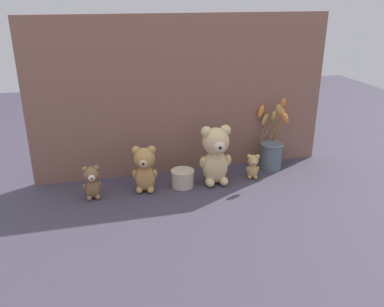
{
  "coord_description": "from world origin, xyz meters",
  "views": [
    {
      "loc": [
        -0.39,
        -1.5,
        0.76
      ],
      "look_at": [
        0.0,
        0.02,
        0.14
      ],
      "focal_mm": 38.0,
      "sensor_mm": 36.0,
      "label": 1
    }
  ],
  "objects": [
    {
      "name": "backdrop_wall",
      "position": [
        0.0,
        0.17,
        0.34
      ],
      "size": [
        1.3,
        0.02,
        0.68
      ],
      "color": "#845B4C",
      "rests_on": "ground"
    },
    {
      "name": "teddy_bear_large",
      "position": [
        0.1,
        -0.0,
        0.13
      ],
      "size": [
        0.14,
        0.13,
        0.26
      ],
      "color": "#DBBC84",
      "rests_on": "ground"
    },
    {
      "name": "decorative_tin_tall",
      "position": [
        -0.05,
        0.0,
        0.04
      ],
      "size": [
        0.1,
        0.1,
        0.07
      ],
      "color": "beige",
      "rests_on": "ground"
    },
    {
      "name": "flower_vase",
      "position": [
        0.39,
        0.08,
        0.1
      ],
      "size": [
        0.13,
        0.18,
        0.32
      ],
      "color": "slate",
      "rests_on": "ground"
    },
    {
      "name": "teddy_bear_small",
      "position": [
        -0.41,
        -0.01,
        0.07
      ],
      "size": [
        0.07,
        0.07,
        0.14
      ],
      "color": "olive",
      "rests_on": "ground"
    },
    {
      "name": "teddy_bear_medium",
      "position": [
        -0.2,
        0.0,
        0.1
      ],
      "size": [
        0.11,
        0.1,
        0.19
      ],
      "color": "tan",
      "rests_on": "ground"
    },
    {
      "name": "teddy_bear_tiny",
      "position": [
        0.27,
        0.01,
        0.06
      ],
      "size": [
        0.06,
        0.06,
        0.11
      ],
      "color": "tan",
      "rests_on": "ground"
    },
    {
      "name": "ground_plane",
      "position": [
        0.0,
        0.0,
        0.0
      ],
      "size": [
        4.0,
        4.0,
        0.0
      ],
      "primitive_type": "plane",
      "color": "#3D3847"
    }
  ]
}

